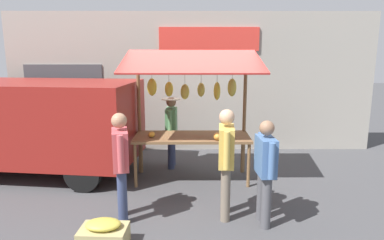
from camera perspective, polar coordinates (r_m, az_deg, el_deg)
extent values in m
plane|color=#424244|center=(6.88, -0.01, -9.75)|extent=(40.00, 40.00, 0.00)
cube|color=#9E998E|center=(8.64, -0.08, 6.25)|extent=(9.00, 0.25, 3.40)
cube|color=red|center=(8.48, 2.85, 13.23)|extent=(2.40, 0.06, 0.56)
cube|color=#47474C|center=(9.13, -20.18, 2.03)|extent=(1.90, 0.04, 2.10)
cube|color=brown|center=(6.62, -0.01, -2.83)|extent=(2.20, 0.90, 0.05)
cylinder|color=brown|center=(6.45, -9.36, -7.46)|extent=(0.06, 0.06, 0.83)
cylinder|color=brown|center=(6.46, 9.35, -7.43)|extent=(0.06, 0.06, 0.83)
cylinder|color=brown|center=(7.18, -8.39, -5.44)|extent=(0.06, 0.06, 0.83)
cylinder|color=brown|center=(7.19, 8.33, -5.42)|extent=(0.06, 0.06, 0.83)
cylinder|color=brown|center=(7.01, -8.73, 0.53)|extent=(0.07, 0.07, 2.35)
cylinder|color=brown|center=(7.02, 8.65, 0.55)|extent=(0.07, 0.07, 2.35)
cylinder|color=brown|center=(6.82, -0.03, 8.62)|extent=(2.12, 0.06, 0.06)
cube|color=#B72D28|center=(6.26, -0.01, 9.74)|extent=(2.50, 1.46, 0.39)
cylinder|color=brown|center=(6.85, 6.70, 7.70)|extent=(0.01, 0.01, 0.21)
ellipsoid|color=gold|center=(6.88, 6.64, 5.37)|extent=(0.22, 0.20, 0.36)
cylinder|color=brown|center=(6.85, 4.20, 7.44)|extent=(0.01, 0.01, 0.28)
ellipsoid|color=yellow|center=(6.88, 4.16, 4.80)|extent=(0.17, 0.19, 0.36)
cylinder|color=brown|center=(6.84, 1.52, 7.41)|extent=(0.01, 0.01, 0.29)
ellipsoid|color=gold|center=(6.86, 1.51, 5.03)|extent=(0.17, 0.20, 0.28)
cylinder|color=brown|center=(6.78, -1.19, 7.28)|extent=(0.01, 0.01, 0.31)
ellipsoid|color=gold|center=(6.81, -1.18, 4.70)|extent=(0.25, 0.25, 0.30)
cylinder|color=brown|center=(6.85, -3.86, 7.48)|extent=(0.01, 0.01, 0.27)
ellipsoid|color=yellow|center=(6.88, -3.82, 5.12)|extent=(0.22, 0.21, 0.30)
cylinder|color=brown|center=(6.84, -6.69, 7.71)|extent=(0.01, 0.01, 0.20)
ellipsoid|color=yellow|center=(6.86, -6.63, 5.44)|extent=(0.24, 0.22, 0.35)
ellipsoid|color=orange|center=(6.30, 4.21, -2.70)|extent=(0.14, 0.22, 0.14)
ellipsoid|color=gold|center=(6.55, -6.70, -2.38)|extent=(0.14, 0.19, 0.10)
cylinder|color=navy|center=(7.60, -3.29, -4.69)|extent=(0.14, 0.14, 0.75)
cylinder|color=navy|center=(7.36, -3.48, -5.23)|extent=(0.14, 0.14, 0.75)
cube|color=#518C5B|center=(7.32, -3.44, -0.11)|extent=(0.24, 0.46, 0.53)
cylinder|color=#518C5B|center=(7.60, -3.24, 0.48)|extent=(0.09, 0.09, 0.49)
cylinder|color=#518C5B|center=(7.03, -3.67, -0.41)|extent=(0.09, 0.09, 0.49)
sphere|color=#8C664C|center=(7.25, -3.48, 2.99)|extent=(0.21, 0.21, 0.21)
cylinder|color=beige|center=(7.24, -3.49, 3.48)|extent=(0.39, 0.39, 0.02)
cylinder|color=#726656|center=(5.19, 5.56, -12.21)|extent=(0.14, 0.14, 0.82)
cylinder|color=#726656|center=(5.44, 5.52, -11.05)|extent=(0.14, 0.14, 0.82)
cube|color=gold|center=(5.08, 5.70, -4.32)|extent=(0.26, 0.51, 0.58)
cylinder|color=gold|center=(4.78, 5.76, -5.06)|extent=(0.09, 0.09, 0.54)
cylinder|color=gold|center=(5.37, 5.65, -3.19)|extent=(0.09, 0.09, 0.54)
sphere|color=tan|center=(4.98, 5.79, 0.49)|extent=(0.23, 0.23, 0.23)
cylinder|color=navy|center=(5.20, -11.45, -12.47)|extent=(0.14, 0.14, 0.80)
cylinder|color=navy|center=(5.45, -11.53, -11.34)|extent=(0.14, 0.14, 0.80)
cube|color=#BF4C51|center=(5.09, -11.79, -4.79)|extent=(0.32, 0.52, 0.57)
cylinder|color=#BF4C51|center=(4.80, -11.73, -5.52)|extent=(0.09, 0.09, 0.52)
cylinder|color=#BF4C51|center=(5.38, -11.88, -3.66)|extent=(0.09, 0.09, 0.52)
sphere|color=#A87A5B|center=(4.99, -11.99, -0.10)|extent=(0.22, 0.22, 0.22)
cylinder|color=#4C4C51|center=(5.10, 12.17, -13.26)|extent=(0.14, 0.14, 0.76)
cylinder|color=#4C4C51|center=(5.32, 11.43, -12.14)|extent=(0.14, 0.14, 0.76)
cube|color=#476B9E|center=(4.98, 12.10, -5.84)|extent=(0.25, 0.47, 0.54)
cylinder|color=#476B9E|center=(4.71, 13.05, -6.63)|extent=(0.09, 0.09, 0.50)
cylinder|color=#476B9E|center=(5.24, 11.26, -4.68)|extent=(0.09, 0.09, 0.50)
sphere|color=#8C664C|center=(4.88, 12.30, -1.29)|extent=(0.21, 0.21, 0.21)
cube|color=maroon|center=(7.72, -25.60, 0.01)|extent=(4.59, 2.37, 1.55)
cylinder|color=black|center=(6.51, -17.59, -8.46)|extent=(0.68, 0.26, 0.66)
cylinder|color=black|center=(7.98, -12.74, -4.51)|extent=(0.68, 0.26, 0.66)
cube|color=tan|center=(4.81, -14.39, -18.31)|extent=(0.62, 0.45, 0.27)
ellipsoid|color=gold|center=(4.72, -14.50, -16.38)|extent=(0.46, 0.32, 0.12)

